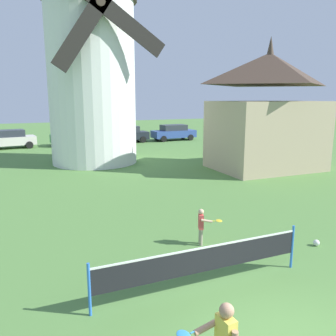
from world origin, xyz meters
name	(u,v)px	position (x,y,z in m)	size (l,w,h in m)	color
windmill	(91,57)	(0.42, 18.73, 6.68)	(7.43, 6.19, 12.96)	white
tennis_net	(204,260)	(-0.49, 2.32, 0.68)	(5.06, 0.06, 1.10)	blue
player_far	(202,225)	(0.60, 4.41, 0.61)	(0.65, 0.62, 1.07)	#9E937F
stray_ball	(316,243)	(3.59, 3.03, 0.09)	(0.18, 0.18, 0.18)	silver
parked_car_cream	(10,139)	(-4.85, 27.96, 0.81)	(4.13, 2.29, 1.56)	silver
parked_car_green	(74,136)	(0.40, 27.85, 0.81)	(4.15, 2.04, 1.56)	#1E6638
parked_car_black	(126,134)	(5.18, 28.00, 0.81)	(4.33, 2.00, 1.56)	#1E232D
parked_car_blue	(174,132)	(10.13, 27.82, 0.81)	(4.43, 2.01, 1.56)	#334C99
chapel	(267,114)	(9.36, 12.67, 3.28)	(6.35, 4.69, 7.60)	tan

